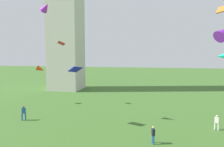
% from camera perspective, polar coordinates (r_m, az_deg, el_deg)
% --- Properties ---
extents(person_1, '(0.52, 0.52, 1.78)m').
position_cam_1_polar(person_1, '(28.66, -22.28, -9.40)').
color(person_1, '#235693').
rests_on(person_1, ground_plane).
extents(person_2, '(0.34, 0.49, 1.61)m').
position_cam_1_polar(person_2, '(20.48, 10.80, -15.35)').
color(person_2, '#235693').
rests_on(person_2, ground_plane).
extents(person_3, '(0.48, 0.42, 1.61)m').
position_cam_1_polar(person_3, '(25.94, 25.91, -11.32)').
color(person_3, silver).
rests_on(person_3, ground_plane).
extents(kite_flying_1, '(1.26, 0.91, 0.91)m').
position_cam_1_polar(kite_flying_1, '(23.57, 27.20, 4.16)').
color(kite_flying_1, '#13D8AB').
extents(kite_flying_2, '(1.40, 0.88, 1.19)m').
position_cam_1_polar(kite_flying_2, '(36.00, -18.25, 1.08)').
color(kite_flying_2, '#E73C10').
extents(kite_flying_4, '(1.79, 1.67, 0.80)m').
position_cam_1_polar(kite_flying_4, '(24.35, -9.68, 1.05)').
color(kite_flying_4, '#1013CC').
extents(kite_flying_8, '(1.67, 1.52, 1.32)m').
position_cam_1_polar(kite_flying_8, '(27.21, -17.08, 16.40)').
color(kite_flying_8, '#B126E5').
extents(kite_flying_9, '(1.32, 1.16, 0.73)m').
position_cam_1_polar(kite_flying_9, '(35.03, -13.23, 7.77)').
color(kite_flying_9, red).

